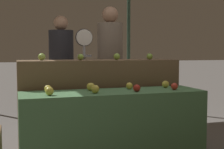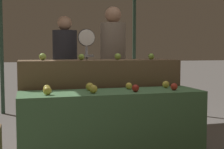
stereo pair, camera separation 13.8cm
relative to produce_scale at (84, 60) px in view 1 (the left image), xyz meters
The scene contains 17 objects.
display_counter_front 1.35m from the produce_scale, 87.60° to the right, with size 1.90×0.55×0.76m, color #4C7A4C.
display_counter_back 0.77m from the produce_scale, 85.04° to the right, with size 1.90×0.55×1.07m, color brown.
apple_front_0 1.44m from the produce_scale, 115.86° to the right, with size 0.08×0.08×0.08m, color gold.
apple_front_1 1.30m from the produce_scale, 97.67° to the right, with size 0.08×0.08×0.08m, color gold.
apple_front_2 1.33m from the produce_scale, 78.32° to the right, with size 0.08×0.08×0.08m, color #AD281E.
apple_front_3 1.47m from the produce_scale, 60.70° to the right, with size 0.08×0.08×0.08m, color red.
apple_front_4 1.25m from the produce_scale, 120.00° to the right, with size 0.07×0.07×0.07m, color gold.
apple_front_5 1.11m from the produce_scale, 98.94° to the right, with size 0.09×0.09×0.09m, color gold.
apple_front_6 1.11m from the produce_scale, 75.56° to the right, with size 0.07×0.07×0.07m, color yellow.
apple_front_7 1.29m from the produce_scale, 56.16° to the right, with size 0.08×0.08×0.08m, color gold.
apple_back_0 0.84m from the produce_scale, 137.70° to the right, with size 0.08×0.08×0.08m, color #8EB247.
apple_back_1 0.60m from the produce_scale, 106.63° to the right, with size 0.07×0.07×0.07m, color #84AD3D.
apple_back_2 0.64m from the produce_scale, 63.90° to the right, with size 0.08×0.08×0.08m, color #84AD3D.
apple_back_3 0.93m from the produce_scale, 38.26° to the right, with size 0.08×0.08×0.08m, color #7AA338.
produce_scale is the anchor object (origin of this frame).
person_vendor_at_scale 0.47m from the produce_scale, 23.60° to the left, with size 0.45×0.45×1.83m.
person_customer_left 0.71m from the produce_scale, 108.14° to the left, with size 0.50×0.50×1.72m.
Camera 1 is at (-0.98, -3.06, 1.18)m, focal length 50.00 mm.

